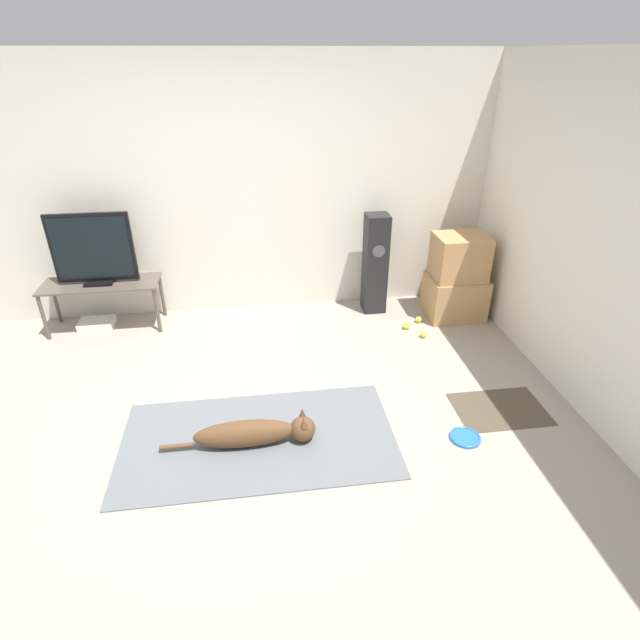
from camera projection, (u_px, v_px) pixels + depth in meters
name	position (u px, v px, depth m)	size (l,w,h in m)	color
ground_plane	(250.00, 429.00, 3.76)	(12.00, 12.00, 0.00)	#9E9384
wall_back	(238.00, 191.00, 4.98)	(8.00, 0.06, 2.55)	silver
wall_right	(614.00, 253.00, 3.47)	(0.06, 8.00, 2.55)	silver
area_rug	(259.00, 439.00, 3.66)	(1.99, 1.06, 0.01)	slate
dog	(257.00, 433.00, 3.56)	(1.11, 0.18, 0.24)	brown
frisbee	(465.00, 437.00, 3.66)	(0.23, 0.23, 0.03)	blue
cardboard_box_lower	(455.00, 296.00, 5.28)	(0.58, 0.47, 0.44)	tan
cardboard_box_upper	(460.00, 257.00, 5.06)	(0.51, 0.41, 0.45)	tan
floor_speaker	(375.00, 264.00, 5.25)	(0.23, 0.24, 1.07)	black
tv_stand	(101.00, 288.00, 4.95)	(1.13, 0.42, 0.49)	brown
tv	(93.00, 250.00, 4.76)	(0.76, 0.20, 0.70)	black
tennis_ball_by_boxes	(406.00, 326.00, 5.10)	(0.07, 0.07, 0.07)	#C6E033
tennis_ball_near_speaker	(418.00, 320.00, 5.22)	(0.07, 0.07, 0.07)	#C6E033
tennis_ball_loose_on_carpet	(423.00, 335.00, 4.94)	(0.07, 0.07, 0.07)	#C6E033
game_console	(97.00, 323.00, 5.14)	(0.34, 0.22, 0.07)	white
door_mat	(500.00, 409.00, 3.97)	(0.71, 0.50, 0.01)	#4C4233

